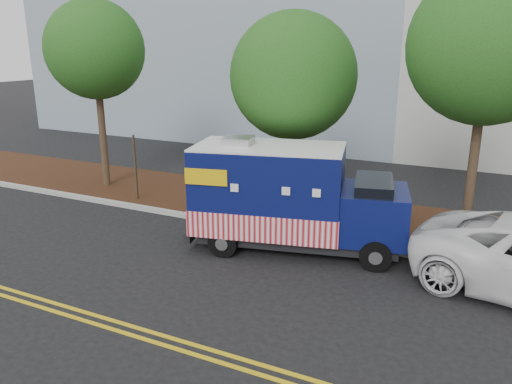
% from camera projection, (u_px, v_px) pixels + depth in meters
% --- Properties ---
extents(ground, '(120.00, 120.00, 0.00)m').
position_uv_depth(ground, '(232.00, 246.00, 13.72)').
color(ground, black).
rests_on(ground, ground).
extents(curb, '(120.00, 0.18, 0.15)m').
position_uv_depth(curb, '(254.00, 227.00, 14.91)').
color(curb, '#9E9E99').
rests_on(curb, ground).
extents(mulch_strip, '(120.00, 4.00, 0.15)m').
position_uv_depth(mulch_strip, '(281.00, 207.00, 16.72)').
color(mulch_strip, black).
rests_on(mulch_strip, ground).
extents(centerline_near, '(120.00, 0.10, 0.01)m').
position_uv_depth(centerline_near, '(124.00, 324.00, 9.89)').
color(centerline_near, gold).
rests_on(centerline_near, ground).
extents(centerline_far, '(120.00, 0.10, 0.01)m').
position_uv_depth(centerline_far, '(116.00, 330.00, 9.67)').
color(centerline_far, gold).
rests_on(centerline_far, ground).
extents(tree_a, '(3.51, 3.51, 6.90)m').
position_uv_depth(tree_a, '(95.00, 50.00, 17.71)').
color(tree_a, '#38281C').
rests_on(tree_a, ground).
extents(tree_b, '(3.88, 3.88, 6.34)m').
position_uv_depth(tree_b, '(293.00, 76.00, 15.22)').
color(tree_b, '#38281C').
rests_on(tree_b, ground).
extents(tree_c, '(4.11, 4.11, 7.36)m').
position_uv_depth(tree_c, '(488.00, 46.00, 12.77)').
color(tree_c, '#38281C').
rests_on(tree_c, ground).
extents(sign_post, '(0.06, 0.06, 2.40)m').
position_uv_depth(sign_post, '(136.00, 170.00, 17.10)').
color(sign_post, '#473828').
rests_on(sign_post, ground).
extents(food_truck, '(6.00, 3.28, 3.00)m').
position_uv_depth(food_truck, '(287.00, 200.00, 13.23)').
color(food_truck, black).
rests_on(food_truck, ground).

